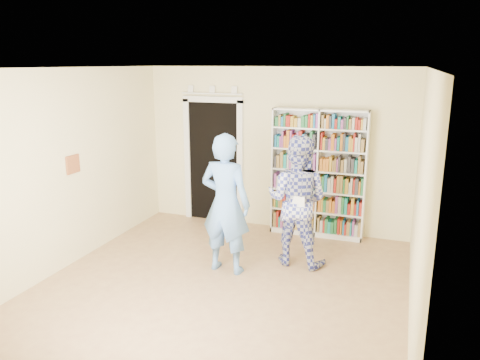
% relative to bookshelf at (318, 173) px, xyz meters
% --- Properties ---
extents(floor, '(5.00, 5.00, 0.00)m').
position_rel_bookshelf_xyz_m(floor, '(-0.78, -2.34, -1.04)').
color(floor, '#926646').
rests_on(floor, ground).
extents(ceiling, '(5.00, 5.00, 0.00)m').
position_rel_bookshelf_xyz_m(ceiling, '(-0.78, -2.34, 1.66)').
color(ceiling, white).
rests_on(ceiling, wall_back).
extents(wall_back, '(4.50, 0.00, 4.50)m').
position_rel_bookshelf_xyz_m(wall_back, '(-0.78, 0.16, 0.31)').
color(wall_back, '#F7E7AA').
rests_on(wall_back, floor).
extents(wall_left, '(0.00, 5.00, 5.00)m').
position_rel_bookshelf_xyz_m(wall_left, '(-3.03, -2.34, 0.31)').
color(wall_left, '#F7E7AA').
rests_on(wall_left, floor).
extents(wall_right, '(0.00, 5.00, 5.00)m').
position_rel_bookshelf_xyz_m(wall_right, '(1.47, -2.34, 0.31)').
color(wall_right, '#F7E7AA').
rests_on(wall_right, floor).
extents(bookshelf, '(1.50, 0.28, 2.06)m').
position_rel_bookshelf_xyz_m(bookshelf, '(0.00, 0.00, 0.00)').
color(bookshelf, white).
rests_on(bookshelf, floor).
extents(doorway, '(1.10, 0.08, 2.43)m').
position_rel_bookshelf_xyz_m(doorway, '(-1.88, 0.13, 0.14)').
color(doorway, black).
rests_on(doorway, floor).
extents(wall_art, '(0.03, 0.25, 0.25)m').
position_rel_bookshelf_xyz_m(wall_art, '(-3.01, -2.14, 0.36)').
color(wall_art, brown).
rests_on(wall_art, wall_left).
extents(man_blue, '(0.72, 0.50, 1.89)m').
position_rel_bookshelf_xyz_m(man_blue, '(-0.89, -1.78, -0.10)').
color(man_blue, '#5F90D3').
rests_on(man_blue, floor).
extents(man_plaid, '(0.96, 0.78, 1.82)m').
position_rel_bookshelf_xyz_m(man_plaid, '(-0.07, -1.20, -0.13)').
color(man_plaid, '#303692').
rests_on(man_plaid, floor).
extents(paper_sheet, '(0.19, 0.04, 0.27)m').
position_rel_bookshelf_xyz_m(paper_sheet, '(0.01, -1.47, -0.12)').
color(paper_sheet, white).
rests_on(paper_sheet, man_plaid).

